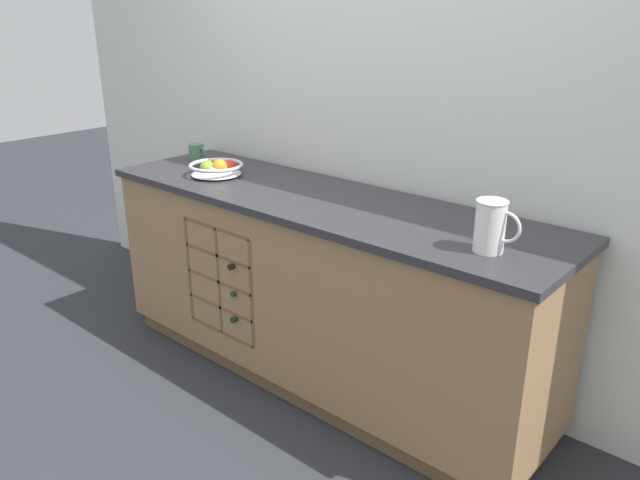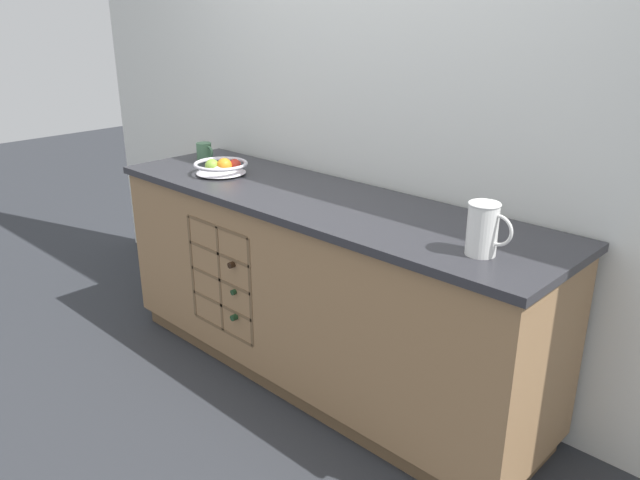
% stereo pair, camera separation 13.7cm
% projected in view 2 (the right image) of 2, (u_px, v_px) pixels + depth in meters
% --- Properties ---
extents(ground_plane, '(14.00, 14.00, 0.00)m').
position_uv_depth(ground_plane, '(320.00, 374.00, 3.15)').
color(ground_plane, '#2D3035').
extents(back_wall, '(4.69, 0.06, 2.55)m').
position_uv_depth(back_wall, '(375.00, 112.00, 2.95)').
color(back_wall, silver).
rests_on(back_wall, ground_plane).
extents(kitchen_island, '(2.33, 0.65, 0.93)m').
position_uv_depth(kitchen_island, '(319.00, 290.00, 2.98)').
color(kitchen_island, brown).
rests_on(kitchen_island, ground_plane).
extents(fruit_bowl, '(0.28, 0.28, 0.09)m').
position_uv_depth(fruit_bowl, '(221.00, 166.00, 3.20)').
color(fruit_bowl, silver).
rests_on(fruit_bowl, kitchen_island).
extents(white_pitcher, '(0.17, 0.11, 0.19)m').
position_uv_depth(white_pitcher, '(483.00, 228.00, 2.14)').
color(white_pitcher, white).
rests_on(white_pitcher, kitchen_island).
extents(ceramic_mug, '(0.12, 0.08, 0.09)m').
position_uv_depth(ceramic_mug, '(204.00, 151.00, 3.50)').
color(ceramic_mug, '#4C7A56').
rests_on(ceramic_mug, kitchen_island).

